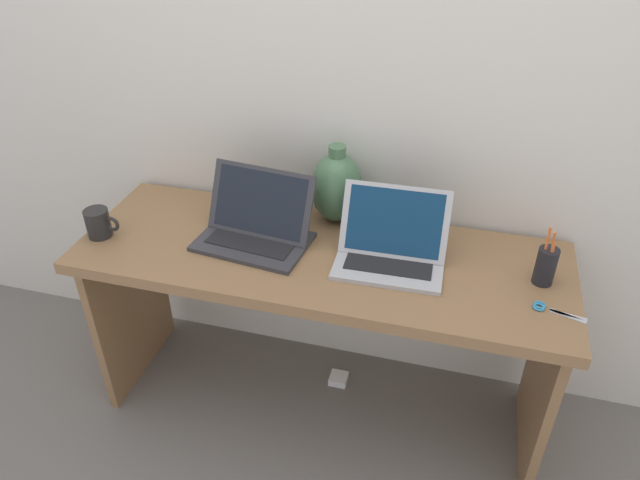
{
  "coord_description": "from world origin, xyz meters",
  "views": [
    {
      "loc": [
        0.41,
        -1.5,
        1.8
      ],
      "look_at": [
        0.0,
        0.0,
        0.76
      ],
      "focal_mm": 33.14,
      "sensor_mm": 36.0,
      "label": 1
    }
  ],
  "objects_px": {
    "laptop_left": "(257,223)",
    "pen_cup": "(546,265)",
    "laptop_right": "(392,244)",
    "coffee_mug": "(99,223)",
    "scissors": "(549,309)",
    "power_brick": "(339,379)",
    "green_vase": "(337,187)"
  },
  "relations": [
    {
      "from": "laptop_right",
      "to": "coffee_mug",
      "type": "bearing_deg",
      "value": -172.98
    },
    {
      "from": "laptop_left",
      "to": "green_vase",
      "type": "height_order",
      "value": "green_vase"
    },
    {
      "from": "laptop_left",
      "to": "green_vase",
      "type": "xyz_separation_m",
      "value": [
        0.22,
        0.19,
        0.07
      ]
    },
    {
      "from": "laptop_right",
      "to": "pen_cup",
      "type": "relative_size",
      "value": 1.78
    },
    {
      "from": "laptop_right",
      "to": "coffee_mug",
      "type": "xyz_separation_m",
      "value": [
        -0.96,
        -0.12,
        -0.01
      ]
    },
    {
      "from": "green_vase",
      "to": "pen_cup",
      "type": "distance_m",
      "value": 0.71
    },
    {
      "from": "laptop_left",
      "to": "pen_cup",
      "type": "bearing_deg",
      "value": 0.08
    },
    {
      "from": "laptop_left",
      "to": "scissors",
      "type": "xyz_separation_m",
      "value": [
        0.92,
        -0.13,
        -0.06
      ]
    },
    {
      "from": "green_vase",
      "to": "pen_cup",
      "type": "xyz_separation_m",
      "value": [
        0.68,
        -0.19,
        -0.06
      ]
    },
    {
      "from": "power_brick",
      "to": "laptop_right",
      "type": "bearing_deg",
      "value": -27.91
    },
    {
      "from": "green_vase",
      "to": "coffee_mug",
      "type": "relative_size",
      "value": 2.33
    },
    {
      "from": "laptop_left",
      "to": "power_brick",
      "type": "bearing_deg",
      "value": 19.56
    },
    {
      "from": "pen_cup",
      "to": "scissors",
      "type": "bearing_deg",
      "value": -82.84
    },
    {
      "from": "laptop_right",
      "to": "green_vase",
      "type": "bearing_deg",
      "value": 139.66
    },
    {
      "from": "laptop_right",
      "to": "scissors",
      "type": "bearing_deg",
      "value": -15.06
    },
    {
      "from": "green_vase",
      "to": "coffee_mug",
      "type": "height_order",
      "value": "green_vase"
    },
    {
      "from": "scissors",
      "to": "power_brick",
      "type": "bearing_deg",
      "value": 161.18
    },
    {
      "from": "pen_cup",
      "to": "laptop_right",
      "type": "bearing_deg",
      "value": -179.77
    },
    {
      "from": "coffee_mug",
      "to": "power_brick",
      "type": "height_order",
      "value": "coffee_mug"
    },
    {
      "from": "pen_cup",
      "to": "coffee_mug",
      "type": "bearing_deg",
      "value": -175.16
    },
    {
      "from": "laptop_left",
      "to": "pen_cup",
      "type": "relative_size",
      "value": 2.0
    },
    {
      "from": "laptop_left",
      "to": "power_brick",
      "type": "distance_m",
      "value": 0.81
    },
    {
      "from": "green_vase",
      "to": "coffee_mug",
      "type": "bearing_deg",
      "value": -157.19
    },
    {
      "from": "laptop_right",
      "to": "coffee_mug",
      "type": "distance_m",
      "value": 0.97
    },
    {
      "from": "laptop_right",
      "to": "coffee_mug",
      "type": "relative_size",
      "value": 2.85
    },
    {
      "from": "pen_cup",
      "to": "laptop_left",
      "type": "bearing_deg",
      "value": -179.92
    },
    {
      "from": "pen_cup",
      "to": "power_brick",
      "type": "distance_m",
      "value": 0.99
    },
    {
      "from": "laptop_right",
      "to": "power_brick",
      "type": "xyz_separation_m",
      "value": [
        -0.18,
        0.1,
        -0.75
      ]
    },
    {
      "from": "coffee_mug",
      "to": "green_vase",
      "type": "bearing_deg",
      "value": 22.81
    },
    {
      "from": "power_brick",
      "to": "coffee_mug",
      "type": "bearing_deg",
      "value": -164.68
    },
    {
      "from": "green_vase",
      "to": "coffee_mug",
      "type": "xyz_separation_m",
      "value": [
        -0.74,
        -0.31,
        -0.08
      ]
    },
    {
      "from": "laptop_left",
      "to": "coffee_mug",
      "type": "relative_size",
      "value": 3.2
    }
  ]
}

